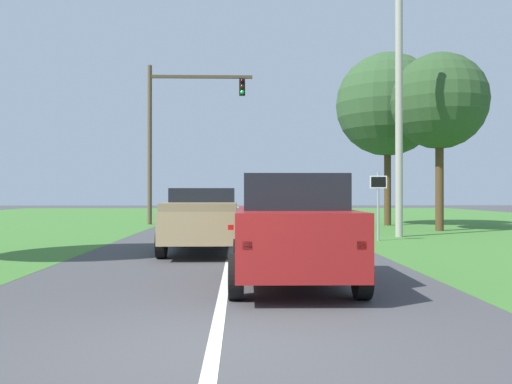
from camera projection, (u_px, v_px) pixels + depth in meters
ground_plane at (232, 243)px, 18.63m from camera, size 120.00×120.00×0.00m
lane_centre_stripe at (220, 313)px, 7.63m from camera, size 0.16×43.34×0.01m
red_suv_near at (292, 227)px, 10.11m from camera, size 2.25×4.52×1.99m
pickup_truck_lead at (204, 219)px, 15.71m from camera, size 2.20×5.44×1.80m
traffic_light at (173, 123)px, 29.87m from camera, size 5.64×0.40×8.56m
keep_moving_sign at (378, 197)px, 19.45m from camera, size 0.60×0.09×2.41m
oak_tree_right at (388, 105)px, 28.95m from camera, size 5.36×5.36×8.99m
utility_pole_right at (399, 115)px, 21.29m from camera, size 0.28×0.28×9.33m
extra_tree_1 at (439, 102)px, 24.65m from camera, size 4.26×4.26×7.90m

